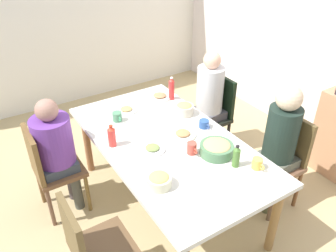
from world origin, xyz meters
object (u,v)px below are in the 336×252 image
object	(u,v)px
chair_2	(91,246)
bowl_0	(217,148)
person_3	(280,139)
cup_3	(192,148)
person_1	(56,146)
plate_1	(182,134)
plate_2	(126,110)
cup_2	(117,117)
cup_0	(204,124)
plate_3	(160,96)
plate_0	(152,149)
chair_3	(282,157)
bowl_1	(159,180)
bowl_2	(184,109)
bottle_1	(172,89)
dining_table	(168,148)
person_0	(209,97)
cup_1	(257,164)
chair_1	(49,167)
chair_0	(214,111)
bottle_2	(112,136)
bottle_0	(236,157)

from	to	relation	value
chair_2	bowl_0	distance (m)	1.19
person_3	cup_3	bearing A→B (deg)	-107.76
person_1	plate_1	world-z (taller)	person_1
chair_2	plate_2	distance (m)	1.44
chair_2	cup_3	world-z (taller)	chair_2
bowl_0	cup_2	size ratio (longest dim) A/B	2.23
cup_0	plate_3	bearing A→B (deg)	-176.79
chair_2	plate_0	bearing A→B (deg)	121.32
chair_3	plate_2	xyz separation A→B (m)	(-1.14, -0.99, 0.24)
plate_3	cup_2	xyz separation A→B (m)	(0.19, -0.57, 0.03)
bowl_1	chair_3	bearing A→B (deg)	87.65
bowl_2	bottle_1	bearing A→B (deg)	168.88
dining_table	person_1	bearing A→B (deg)	-120.86
person_0	cup_3	distance (m)	1.06
bowl_1	cup_2	world-z (taller)	bowl_1
person_3	cup_1	size ratio (longest dim) A/B	10.83
chair_1	bottle_1	distance (m)	1.40
bowl_2	plate_1	bearing A→B (deg)	-36.77
chair_3	plate_2	world-z (taller)	chair_3
bowl_0	chair_0	bearing A→B (deg)	141.40
cup_2	cup_3	size ratio (longest dim) A/B	1.08
chair_1	chair_0	bearing A→B (deg)	90.00
person_3	cup_1	distance (m)	0.48
bowl_2	cup_3	distance (m)	0.63
bottle_2	person_1	bearing A→B (deg)	-127.14
bowl_1	bottle_2	distance (m)	0.64
plate_1	plate_3	size ratio (longest dim) A/B	0.94
plate_0	cup_3	world-z (taller)	cup_3
bowl_1	cup_3	size ratio (longest dim) A/B	1.59
plate_1	plate_2	xyz separation A→B (m)	(-0.64, -0.23, 0.00)
chair_1	chair_3	bearing A→B (deg)	61.69
chair_3	bottle_0	size ratio (longest dim) A/B	4.72
chair_1	cup_2	bearing A→B (deg)	93.04
person_3	bottle_1	world-z (taller)	person_3
plate_2	bowl_2	bearing A→B (deg)	52.19
chair_3	bottle_2	size ratio (longest dim) A/B	4.58
bowl_1	bottle_0	bearing A→B (deg)	78.93
plate_0	bottle_2	bearing A→B (deg)	-133.63
cup_0	bottle_0	distance (m)	0.59
chair_1	cup_1	world-z (taller)	chair_1
person_3	plate_3	xyz separation A→B (m)	(-1.21, -0.47, 0.01)
person_1	bowl_1	bearing A→B (deg)	26.79
plate_1	cup_1	world-z (taller)	cup_1
dining_table	bowl_0	xyz separation A→B (m)	(0.36, 0.23, 0.12)
plate_3	bowl_1	xyz separation A→B (m)	(1.16, -0.70, 0.04)
person_0	person_3	bearing A→B (deg)	0.02
person_1	bottle_1	size ratio (longest dim) A/B	4.70
plate_3	bowl_2	bearing A→B (deg)	3.11
cup_0	bottle_1	xyz separation A→B (m)	(-0.62, 0.05, 0.08)
plate_0	bottle_0	size ratio (longest dim) A/B	1.11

